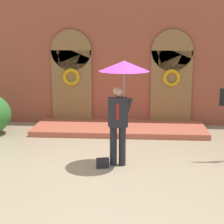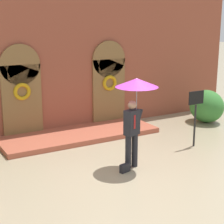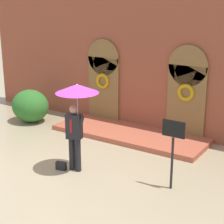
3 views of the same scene
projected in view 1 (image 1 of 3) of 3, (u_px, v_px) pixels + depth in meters
name	position (u px, v px, depth m)	size (l,w,h in m)	color
ground_plane	(113.00, 165.00, 8.49)	(80.00, 80.00, 0.00)	tan
building_facade	(122.00, 41.00, 11.97)	(14.00, 2.30, 5.60)	brown
person_with_umbrella	(123.00, 82.00, 8.11)	(1.10, 1.10, 2.36)	black
handbag	(103.00, 163.00, 8.33)	(0.28, 0.12, 0.22)	black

